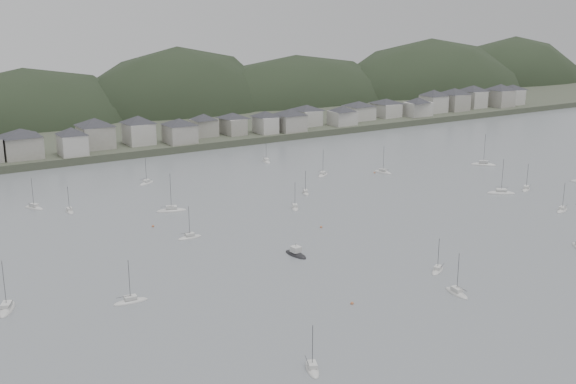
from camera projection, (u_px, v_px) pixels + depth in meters
ground at (478, 299)px, 144.11m from camera, size 900.00×900.00×0.00m
far_shore_land at (79, 113)px, 385.49m from camera, size 900.00×250.00×3.00m
forested_ridge at (104, 142)px, 370.29m from camera, size 851.55×103.94×102.57m
waterfront_town at (257, 120)px, 317.98m from camera, size 451.48×28.46×12.92m
moored_fleet at (352, 223)px, 193.93m from camera, size 219.10×165.18×12.95m
motor_launch_far at (296, 254)px, 169.42m from camera, size 3.38×7.76×3.81m
mooring_buoys at (317, 234)px, 184.93m from camera, size 193.79×132.44×0.70m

